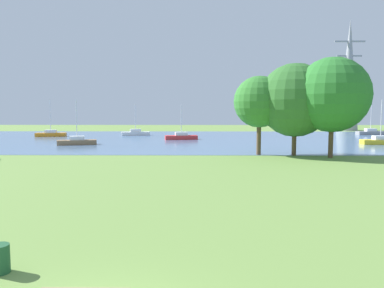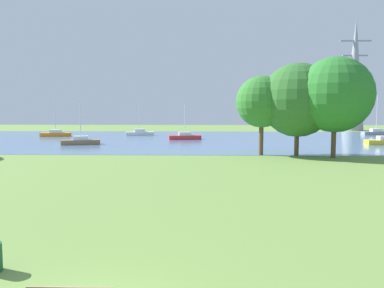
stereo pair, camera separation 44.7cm
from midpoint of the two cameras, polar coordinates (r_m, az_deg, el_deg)
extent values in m
plane|color=olive|center=(29.59, -3.02, -3.58)|extent=(160.00, 160.00, 0.00)
cube|color=#5779A3|center=(57.37, -0.72, 0.72)|extent=(140.00, 40.00, 0.02)
cube|color=brown|center=(50.65, -16.07, 0.27)|extent=(5.03, 2.77, 0.60)
cube|color=white|center=(50.60, -16.09, 0.89)|extent=(2.03, 1.55, 0.50)
cylinder|color=silver|center=(50.49, -16.16, 3.52)|extent=(0.10, 0.10, 5.16)
cube|color=gray|center=(74.46, 26.00, 1.47)|extent=(4.90, 1.87, 0.60)
cube|color=white|center=(74.44, 26.02, 1.89)|extent=(1.88, 1.24, 0.50)
cylinder|color=silver|center=(74.35, 26.11, 4.17)|extent=(0.10, 0.10, 6.42)
cube|color=white|center=(66.39, -7.65, 1.56)|extent=(5.01, 2.48, 0.60)
cube|color=white|center=(66.36, -7.66, 2.03)|extent=(1.99, 1.45, 0.50)
cylinder|color=silver|center=(66.27, -7.68, 3.89)|extent=(0.10, 0.10, 4.80)
cube|color=orange|center=(67.21, -19.56, 1.35)|extent=(4.97, 2.21, 0.60)
cube|color=white|center=(67.18, -19.58, 1.82)|extent=(1.95, 1.36, 0.50)
cylinder|color=silver|center=(67.09, -19.64, 3.94)|extent=(0.10, 0.10, 5.49)
cube|color=red|center=(56.88, -0.85, 1.00)|extent=(4.98, 2.26, 0.60)
cube|color=white|center=(56.85, -0.85, 1.55)|extent=(1.95, 1.38, 0.50)
cylinder|color=silver|center=(56.75, -0.86, 3.62)|extent=(0.10, 0.10, 4.61)
cylinder|color=brown|center=(38.32, 10.64, 0.98)|extent=(0.44, 0.44, 3.49)
sphere|color=#32772D|center=(38.23, 10.73, 6.24)|extent=(5.08, 5.08, 5.08)
cylinder|color=brown|center=(38.55, 15.72, 0.46)|extent=(0.44, 0.44, 2.91)
sphere|color=#2F672A|center=(38.44, 15.87, 6.34)|extent=(7.13, 7.13, 7.13)
cylinder|color=brown|center=(37.74, 20.76, 0.61)|extent=(0.44, 0.44, 3.43)
sphere|color=#2A732B|center=(37.65, 20.97, 6.91)|extent=(6.94, 6.94, 6.94)
cone|color=gray|center=(87.93, 23.28, 9.48)|extent=(4.40, 4.40, 23.35)
cube|color=gray|center=(88.77, 23.45, 13.99)|extent=(6.40, 0.30, 0.30)
cube|color=gray|center=(88.34, 23.38, 12.07)|extent=(5.20, 0.30, 0.30)
camera|label=1|loc=(0.22, -89.50, 0.05)|focal=35.61mm
camera|label=2|loc=(0.22, 90.50, -0.05)|focal=35.61mm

